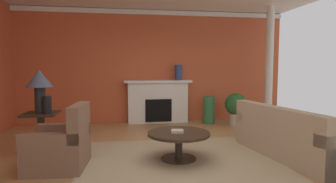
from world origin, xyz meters
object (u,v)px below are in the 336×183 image
object	(u,v)px
table_lamp	(39,83)
potted_plant	(236,106)
armchair_near_window	(61,148)
side_table	(41,130)
fireplace	(158,103)
sofa	(291,139)
vase_tall_corner	(209,110)
coffee_table	(179,139)
vase_on_side_table	(48,105)
vase_mantel_right	(178,72)

from	to	relation	value
table_lamp	potted_plant	size ratio (longest dim) A/B	0.90
armchair_near_window	side_table	distance (m)	1.01
fireplace	table_lamp	size ratio (longest dim) A/B	2.40
side_table	sofa	bearing A→B (deg)	-12.39
vase_tall_corner	potted_plant	bearing A→B (deg)	-31.04
fireplace	coffee_table	world-z (taller)	fireplace
sofa	table_lamp	size ratio (longest dim) A/B	2.95
coffee_table	armchair_near_window	bearing A→B (deg)	-176.93
armchair_near_window	potted_plant	xyz separation A→B (m)	(3.75, 2.51, 0.19)
fireplace	table_lamp	bearing A→B (deg)	-135.37
vase_on_side_table	table_lamp	bearing A→B (deg)	141.34
coffee_table	potted_plant	world-z (taller)	potted_plant
vase_mantel_right	potted_plant	distance (m)	1.74
potted_plant	side_table	bearing A→B (deg)	-158.96
side_table	vase_on_side_table	bearing A→B (deg)	-38.66
vase_tall_corner	vase_on_side_table	size ratio (longest dim) A/B	2.40
sofa	coffee_table	bearing A→B (deg)	175.72
vase_mantel_right	potted_plant	bearing A→B (deg)	-23.85
potted_plant	vase_on_side_table	bearing A→B (deg)	-156.83
armchair_near_window	coffee_table	size ratio (longest dim) A/B	0.95
vase_on_side_table	side_table	bearing A→B (deg)	141.34
vase_mantel_right	side_table	bearing A→B (deg)	-141.99
table_lamp	coffee_table	bearing A→B (deg)	-18.65
coffee_table	table_lamp	bearing A→B (deg)	161.35
sofa	vase_tall_corner	distance (m)	2.96
table_lamp	potted_plant	bearing A→B (deg)	21.04
fireplace	table_lamp	distance (m)	3.34
side_table	vase_on_side_table	world-z (taller)	vase_on_side_table
side_table	armchair_near_window	bearing A→B (deg)	-59.59
vase_mantel_right	vase_on_side_table	xyz separation A→B (m)	(-2.73, -2.37, -0.50)
vase_mantel_right	sofa	bearing A→B (deg)	-67.87
sofa	armchair_near_window	world-z (taller)	armchair_near_window
vase_on_side_table	sofa	bearing A→B (deg)	-11.20
table_lamp	vase_mantel_right	world-z (taller)	vase_mantel_right
coffee_table	table_lamp	size ratio (longest dim) A/B	1.33
vase_on_side_table	potted_plant	distance (m)	4.49
sofa	vase_on_side_table	xyz separation A→B (m)	(-4.02, 0.80, 0.55)
coffee_table	vase_on_side_table	xyz separation A→B (m)	(-2.15, 0.66, 0.52)
vase_tall_corner	vase_on_side_table	distance (m)	4.13
sofa	side_table	bearing A→B (deg)	167.61
table_lamp	vase_tall_corner	world-z (taller)	table_lamp
coffee_table	vase_tall_corner	bearing A→B (deg)	63.81
table_lamp	vase_on_side_table	world-z (taller)	table_lamp
vase_mantel_right	vase_tall_corner	world-z (taller)	vase_mantel_right
sofa	table_lamp	distance (m)	4.37
sofa	armchair_near_window	bearing A→B (deg)	179.31
vase_mantel_right	table_lamp	bearing A→B (deg)	-141.99
coffee_table	vase_mantel_right	distance (m)	3.25
vase_mantel_right	potted_plant	size ratio (longest dim) A/B	0.50
coffee_table	table_lamp	world-z (taller)	table_lamp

